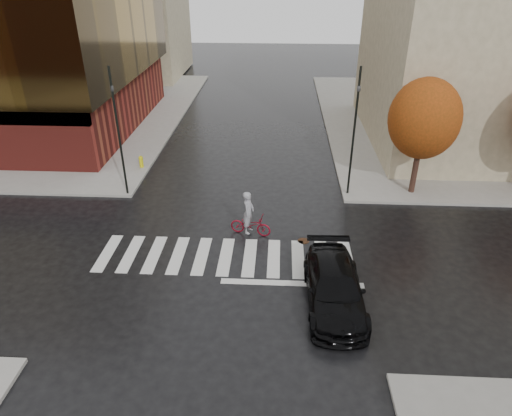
{
  "coord_description": "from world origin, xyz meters",
  "views": [
    {
      "loc": [
        2.31,
        -16.59,
        11.98
      ],
      "look_at": [
        1.33,
        1.55,
        2.0
      ],
      "focal_mm": 32.0,
      "sensor_mm": 36.0,
      "label": 1
    }
  ],
  "objects": [
    {
      "name": "traffic_light_ne",
      "position": [
        6.3,
        7.01,
        4.17
      ],
      "size": [
        0.21,
        0.22,
        7.1
      ],
      "rotation": [
        0.0,
        0.0,
        3.57
      ],
      "color": "black",
      "rests_on": "sidewalk_ne"
    },
    {
      "name": "ground",
      "position": [
        0.0,
        0.0,
        0.0
      ],
      "size": [
        120.0,
        120.0,
        0.0
      ],
      "primitive_type": "plane",
      "color": "black",
      "rests_on": "ground"
    },
    {
      "name": "cyclist",
      "position": [
        0.98,
        2.5,
        0.79
      ],
      "size": [
        2.14,
        1.15,
        2.31
      ],
      "rotation": [
        0.0,
        0.0,
        1.34
      ],
      "color": "maroon",
      "rests_on": "ground"
    },
    {
      "name": "fire_hydrant",
      "position": [
        -6.5,
        10.0,
        0.57
      ],
      "size": [
        0.27,
        0.27,
        0.77
      ],
      "color": "#D7CC0C",
      "rests_on": "sidewalk_nw"
    },
    {
      "name": "sedan",
      "position": [
        4.59,
        -2.45,
        0.77
      ],
      "size": [
        2.31,
        5.39,
        1.55
      ],
      "primitive_type": "imported",
      "rotation": [
        0.0,
        0.0,
        0.03
      ],
      "color": "black",
      "rests_on": "ground"
    },
    {
      "name": "sidewalk_ne",
      "position": [
        21.0,
        21.0,
        0.07
      ],
      "size": [
        30.0,
        30.0,
        0.15
      ],
      "primitive_type": "cube",
      "color": "gray",
      "rests_on": "ground"
    },
    {
      "name": "building_ne_tan",
      "position": [
        17.0,
        17.0,
        9.15
      ],
      "size": [
        16.0,
        16.0,
        18.0
      ],
      "primitive_type": "cube",
      "color": "gray",
      "rests_on": "sidewalk_ne"
    },
    {
      "name": "tree_ne_a",
      "position": [
        10.0,
        7.4,
        4.46
      ],
      "size": [
        3.8,
        3.8,
        6.5
      ],
      "color": "black",
      "rests_on": "sidewalk_ne"
    },
    {
      "name": "crosswalk",
      "position": [
        0.0,
        0.5,
        0.01
      ],
      "size": [
        12.0,
        3.0,
        0.01
      ],
      "primitive_type": "cube",
      "color": "silver",
      "rests_on": "ground"
    },
    {
      "name": "manhole",
      "position": [
        3.6,
        2.0,
        0.01
      ],
      "size": [
        0.67,
        0.67,
        0.01
      ],
      "primitive_type": "cylinder",
      "rotation": [
        0.0,
        0.0,
        -0.24
      ],
      "color": "#432818",
      "rests_on": "ground"
    },
    {
      "name": "sidewalk_nw",
      "position": [
        -21.0,
        21.0,
        0.07
      ],
      "size": [
        30.0,
        30.0,
        0.15
      ],
      "primitive_type": "cube",
      "color": "gray",
      "rests_on": "ground"
    },
    {
      "name": "traffic_light_nw",
      "position": [
        -6.3,
        6.3,
        4.18
      ],
      "size": [
        0.22,
        0.2,
        7.11
      ],
      "rotation": [
        0.0,
        0.0,
        -1.21
      ],
      "color": "black",
      "rests_on": "sidewalk_nw"
    }
  ]
}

